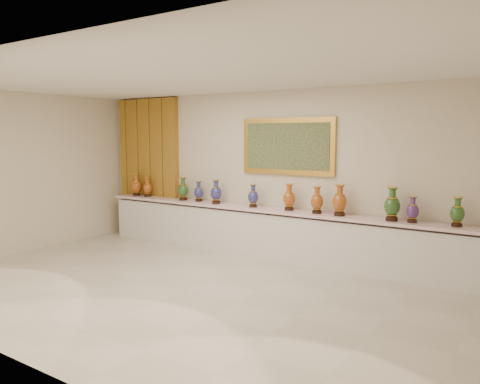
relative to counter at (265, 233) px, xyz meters
The scene contains 16 objects.
ground 2.31m from the counter, 90.00° to the right, with size 8.00×8.00×0.00m, color beige.
room 2.75m from the counter, behind, with size 8.00×8.00×8.00m.
counter is the anchor object (origin of this frame).
vase_0 3.28m from the counter, behind, with size 0.26×0.26×0.47m.
vase_1 2.98m from the counter, behind, with size 0.23×0.23×0.42m.
vase_2 2.02m from the counter, behind, with size 0.28×0.28×0.47m.
vase_3 1.67m from the counter, behind, with size 0.23×0.23×0.40m.
vase_4 1.26m from the counter, behind, with size 0.24×0.24×0.46m.
vase_5 0.69m from the counter, behind, with size 0.25×0.25×0.42m.
vase_6 0.82m from the counter, ahead, with size 0.26×0.26×0.46m.
vase_7 1.23m from the counter, ahead, with size 0.24×0.24×0.46m.
vase_8 1.59m from the counter, ahead, with size 0.27×0.27×0.51m.
vase_9 2.37m from the counter, ahead, with size 0.28×0.28×0.52m.
vase_10 2.64m from the counter, ahead, with size 0.22×0.22×0.40m.
vase_11 3.24m from the counter, ahead, with size 0.25×0.25×0.43m.
label_card 1.00m from the counter, behind, with size 0.10×0.06×0.00m, color white.
Camera 1 is at (4.21, -4.92, 2.18)m, focal length 35.00 mm.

